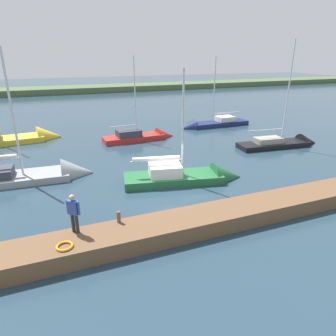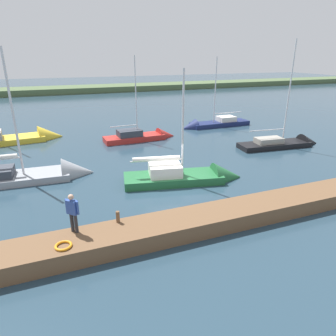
% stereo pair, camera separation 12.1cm
% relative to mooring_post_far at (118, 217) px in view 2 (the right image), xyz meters
% --- Properties ---
extents(ground_plane, '(200.00, 200.00, 0.00)m').
position_rel_mooring_post_far_xyz_m(ground_plane, '(-4.15, -4.41, -1.03)').
color(ground_plane, '#263D4C').
extents(far_shoreline, '(180.00, 8.00, 2.40)m').
position_rel_mooring_post_far_xyz_m(far_shoreline, '(-4.15, -57.60, -1.03)').
color(far_shoreline, '#4C603D').
rests_on(far_shoreline, ground_plane).
extents(dock_pier, '(27.65, 1.88, 0.77)m').
position_rel_mooring_post_far_xyz_m(dock_pier, '(-4.15, 0.66, -0.64)').
color(dock_pier, brown).
rests_on(dock_pier, ground_plane).
extents(mooring_post_far, '(0.16, 0.16, 0.52)m').
position_rel_mooring_post_far_xyz_m(mooring_post_far, '(0.00, 0.00, 0.00)').
color(mooring_post_far, brown).
rests_on(mooring_post_far, dock_pier).
extents(life_ring_buoy, '(0.66, 0.66, 0.10)m').
position_rel_mooring_post_far_xyz_m(life_ring_buoy, '(2.33, 1.03, -0.21)').
color(life_ring_buoy, orange).
rests_on(life_ring_buoy, dock_pier).
extents(sailboat_far_right, '(7.00, 2.12, 8.43)m').
position_rel_mooring_post_far_xyz_m(sailboat_far_right, '(-5.95, -15.40, -0.87)').
color(sailboat_far_right, '#B22823').
rests_on(sailboat_far_right, ground_plane).
extents(sailboat_far_left, '(7.88, 3.57, 7.89)m').
position_rel_mooring_post_far_xyz_m(sailboat_far_left, '(-5.79, -4.59, -0.85)').
color(sailboat_far_left, '#236638').
rests_on(sailboat_far_left, ground_plane).
extents(sailboat_mid_channel, '(10.33, 3.47, 11.16)m').
position_rel_mooring_post_far_xyz_m(sailboat_mid_channel, '(5.52, -18.83, -0.83)').
color(sailboat_mid_channel, gold).
rests_on(sailboat_mid_channel, ground_plane).
extents(sailboat_inner_slip, '(8.96, 2.72, 9.13)m').
position_rel_mooring_post_far_xyz_m(sailboat_inner_slip, '(3.54, -8.52, -0.84)').
color(sailboat_inner_slip, gray).
rests_on(sailboat_inner_slip, ground_plane).
extents(sailboat_behind_pier, '(8.23, 2.04, 8.36)m').
position_rel_mooring_post_far_xyz_m(sailboat_behind_pier, '(-14.46, -17.88, -0.92)').
color(sailboat_behind_pier, navy).
rests_on(sailboat_behind_pier, ground_plane).
extents(sailboat_near_dock, '(7.81, 2.55, 9.67)m').
position_rel_mooring_post_far_xyz_m(sailboat_near_dock, '(-16.96, -8.65, -0.89)').
color(sailboat_near_dock, black).
rests_on(sailboat_near_dock, ground_plane).
extents(person_on_dock, '(0.49, 0.48, 1.70)m').
position_rel_mooring_post_far_xyz_m(person_on_dock, '(1.82, 0.10, 0.72)').
color(person_on_dock, '#28282D').
rests_on(person_on_dock, dock_pier).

